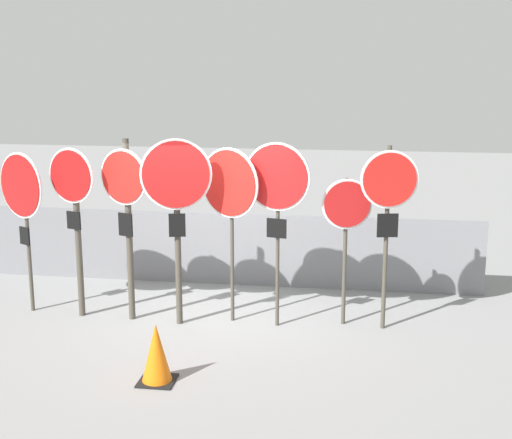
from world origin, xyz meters
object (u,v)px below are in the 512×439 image
at_px(stop_sign_2, 126,202).
at_px(stop_sign_3, 176,195).
at_px(stop_sign_1, 74,202).
at_px(stop_sign_0, 22,194).
at_px(stop_sign_6, 347,216).
at_px(stop_sign_7, 389,197).
at_px(stop_sign_5, 277,188).
at_px(traffic_cone_0, 156,353).
at_px(stop_sign_4, 229,190).

xyz_separation_m(stop_sign_2, stop_sign_3, (0.74, -0.09, 0.13)).
xyz_separation_m(stop_sign_1, stop_sign_3, (1.50, -0.11, 0.15)).
xyz_separation_m(stop_sign_0, stop_sign_6, (4.56, 0.13, -0.19)).
xyz_separation_m(stop_sign_3, stop_sign_7, (2.80, 0.24, 0.01)).
relative_size(stop_sign_5, traffic_cone_0, 3.64).
xyz_separation_m(stop_sign_2, stop_sign_7, (3.54, 0.15, 0.14)).
bearing_deg(stop_sign_2, stop_sign_0, -163.48).
distance_m(stop_sign_1, traffic_cone_0, 2.88).
relative_size(stop_sign_1, traffic_cone_0, 3.47).
relative_size(stop_sign_0, stop_sign_2, 0.91).
bearing_deg(stop_sign_0, traffic_cone_0, -9.60).
relative_size(stop_sign_3, stop_sign_7, 1.03).
distance_m(stop_sign_0, traffic_cone_0, 3.49).
bearing_deg(stop_sign_2, stop_sign_1, -161.26).
relative_size(stop_sign_1, stop_sign_4, 0.99).
distance_m(stop_sign_2, traffic_cone_0, 2.50).
bearing_deg(stop_sign_3, stop_sign_7, -7.88).
xyz_separation_m(stop_sign_4, stop_sign_5, (0.66, -0.10, 0.07)).
height_order(stop_sign_1, stop_sign_4, stop_sign_4).
relative_size(stop_sign_3, traffic_cone_0, 3.70).
bearing_deg(stop_sign_1, stop_sign_6, 22.70).
relative_size(stop_sign_5, stop_sign_6, 1.24).
bearing_deg(stop_sign_5, stop_sign_3, -161.82).
bearing_deg(traffic_cone_0, stop_sign_6, 45.90).
height_order(stop_sign_5, traffic_cone_0, stop_sign_5).
bearing_deg(stop_sign_7, stop_sign_2, 170.99).
distance_m(stop_sign_1, stop_sign_5, 2.84).
distance_m(stop_sign_1, stop_sign_3, 1.51).
relative_size(stop_sign_3, stop_sign_4, 1.06).
relative_size(stop_sign_2, stop_sign_3, 0.99).
xyz_separation_m(stop_sign_3, stop_sign_5, (1.33, 0.13, 0.11)).
xyz_separation_m(stop_sign_0, stop_sign_2, (1.56, -0.11, -0.04)).
distance_m(stop_sign_0, stop_sign_2, 1.57).
xyz_separation_m(stop_sign_0, stop_sign_4, (2.98, 0.03, 0.13)).
distance_m(stop_sign_6, traffic_cone_0, 3.19).
bearing_deg(stop_sign_4, stop_sign_6, 31.04).
bearing_deg(stop_sign_5, stop_sign_7, 16.89).
relative_size(stop_sign_4, traffic_cone_0, 3.50).
bearing_deg(traffic_cone_0, stop_sign_7, 38.05).
bearing_deg(stop_sign_1, stop_sign_3, 15.14).
xyz_separation_m(stop_sign_1, stop_sign_4, (2.17, 0.12, 0.20)).
height_order(stop_sign_2, traffic_cone_0, stop_sign_2).
distance_m(stop_sign_4, traffic_cone_0, 2.58).
bearing_deg(stop_sign_5, stop_sign_2, -166.22).
bearing_deg(stop_sign_0, stop_sign_4, 29.56).
height_order(stop_sign_2, stop_sign_7, stop_sign_2).
bearing_deg(traffic_cone_0, stop_sign_0, 141.46).
xyz_separation_m(stop_sign_0, stop_sign_5, (3.63, -0.07, 0.20)).
bearing_deg(stop_sign_4, stop_sign_1, -149.29).
distance_m(stop_sign_3, stop_sign_4, 0.72).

